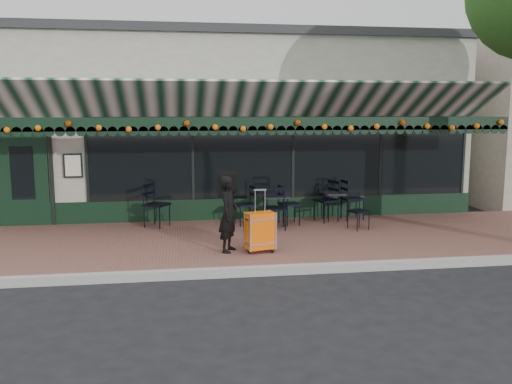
{
  "coord_description": "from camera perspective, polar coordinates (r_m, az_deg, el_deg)",
  "views": [
    {
      "loc": [
        -1.42,
        -8.74,
        2.74
      ],
      "look_at": [
        0.14,
        1.6,
        1.16
      ],
      "focal_mm": 38.0,
      "sensor_mm": 36.0,
      "label": 1
    }
  ],
  "objects": [
    {
      "name": "chair_b_right",
      "position": [
        12.38,
        3.52,
        -1.33
      ],
      "size": [
        0.5,
        0.5,
        0.92
      ],
      "primitive_type": null,
      "rotation": [
        0.0,
        0.0,
        1.66
      ],
      "color": "black",
      "rests_on": "sidewalk"
    },
    {
      "name": "chair_solo",
      "position": [
        12.31,
        -10.4,
        -1.35
      ],
      "size": [
        0.68,
        0.68,
        0.98
      ],
      "primitive_type": null,
      "rotation": [
        0.0,
        0.0,
        1.01
      ],
      "color": "black",
      "rests_on": "sidewalk"
    },
    {
      "name": "chair_b_left",
      "position": [
        12.34,
        -1.15,
        -1.4
      ],
      "size": [
        0.54,
        0.54,
        0.9
      ],
      "primitive_type": null,
      "rotation": [
        0.0,
        0.0,
        -1.34
      ],
      "color": "black",
      "rests_on": "sidewalk"
    },
    {
      "name": "chair_a_right",
      "position": [
        13.14,
        10.12,
        -0.75
      ],
      "size": [
        0.54,
        0.54,
        0.97
      ],
      "primitive_type": null,
      "rotation": [
        0.0,
        0.0,
        1.69
      ],
      "color": "black",
      "rests_on": "sidewalk"
    },
    {
      "name": "cafe_table_b",
      "position": [
        12.27,
        2.07,
        -0.71
      ],
      "size": [
        0.55,
        0.55,
        0.67
      ],
      "color": "black",
      "rests_on": "sidewalk"
    },
    {
      "name": "chair_a_front",
      "position": [
        12.08,
        10.75,
        -2.02
      ],
      "size": [
        0.51,
        0.51,
        0.79
      ],
      "primitive_type": null,
      "rotation": [
        0.0,
        0.0,
        0.36
      ],
      "color": "black",
      "rests_on": "sidewalk"
    },
    {
      "name": "suitcase",
      "position": [
        9.95,
        0.43,
        -4.17
      ],
      "size": [
        0.56,
        0.41,
        1.16
      ],
      "rotation": [
        0.0,
        0.0,
        0.26
      ],
      "color": "#FF5F08",
      "rests_on": "sidewalk"
    },
    {
      "name": "chair_b_front",
      "position": [
        11.86,
        2.14,
        -1.75
      ],
      "size": [
        0.51,
        0.51,
        0.92
      ],
      "primitive_type": null,
      "rotation": [
        0.0,
        0.0,
        -0.11
      ],
      "color": "black",
      "rests_on": "sidewalk"
    },
    {
      "name": "restaurant_building",
      "position": [
        16.64,
        -3.71,
        6.96
      ],
      "size": [
        12.0,
        9.6,
        4.5
      ],
      "color": "gray",
      "rests_on": "ground"
    },
    {
      "name": "chair_a_left",
      "position": [
        12.81,
        7.41,
        -0.91
      ],
      "size": [
        0.63,
        0.63,
        0.98
      ],
      "primitive_type": null,
      "rotation": [
        0.0,
        0.0,
        -1.22
      ],
      "color": "black",
      "rests_on": "sidewalk"
    },
    {
      "name": "sidewalk",
      "position": [
        11.15,
        -1.02,
        -5.23
      ],
      "size": [
        18.0,
        4.0,
        0.15
      ],
      "primitive_type": "cube",
      "color": "brown",
      "rests_on": "ground"
    },
    {
      "name": "woman",
      "position": [
        9.96,
        -2.91,
        -2.32
      ],
      "size": [
        0.51,
        0.61,
        1.41
      ],
      "primitive_type": "imported",
      "rotation": [
        0.0,
        0.0,
        1.16
      ],
      "color": "black",
      "rests_on": "sidewalk"
    },
    {
      "name": "ground",
      "position": [
        9.27,
        0.62,
        -8.6
      ],
      "size": [
        80.0,
        80.0,
        0.0
      ],
      "primitive_type": "plane",
      "color": "black",
      "rests_on": "ground"
    },
    {
      "name": "cafe_table_a",
      "position": [
        12.94,
        8.36,
        -0.35
      ],
      "size": [
        0.54,
        0.54,
        0.67
      ],
      "color": "black",
      "rests_on": "sidewalk"
    },
    {
      "name": "curb",
      "position": [
        9.17,
        0.71,
        -8.3
      ],
      "size": [
        18.0,
        0.16,
        0.15
      ],
      "primitive_type": "cube",
      "color": "#9E9E99",
      "rests_on": "ground"
    }
  ]
}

